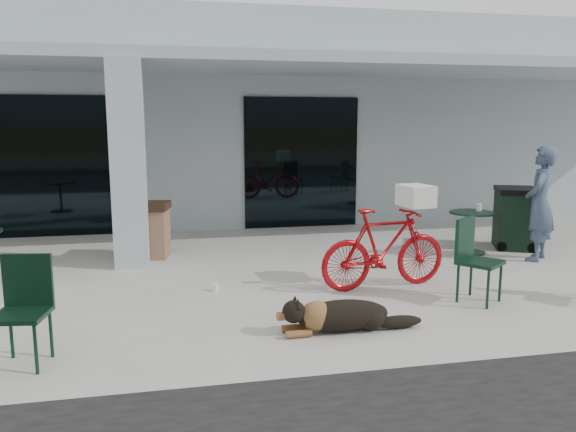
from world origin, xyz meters
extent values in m
plane|color=beige|center=(0.00, 0.00, 0.00)|extent=(80.00, 80.00, 0.00)
cube|color=#A5B4BA|center=(0.00, 8.50, 2.25)|extent=(22.00, 7.00, 4.50)
cube|color=black|center=(-3.20, 4.98, 1.35)|extent=(2.80, 0.06, 2.70)
cube|color=black|center=(1.80, 4.98, 1.35)|extent=(2.40, 0.06, 2.70)
cube|color=#A5B4BA|center=(-1.50, 2.30, 1.56)|extent=(0.50, 0.50, 3.12)
cube|color=#A5B4BA|center=(0.00, 3.60, 3.21)|extent=(22.00, 2.80, 0.18)
imported|color=#A20D11|center=(1.87, 0.40, 0.54)|extent=(1.86, 0.73, 1.09)
cube|color=white|center=(2.31, 0.46, 1.23)|extent=(0.41, 0.52, 0.28)
cylinder|color=white|center=(-0.35, 0.70, 0.05)|extent=(0.10, 0.10, 0.10)
imported|color=#3C4C65|center=(4.85, 1.36, 0.92)|extent=(0.79, 0.78, 1.84)
cylinder|color=white|center=(4.22, 2.08, 0.77)|extent=(0.10, 0.10, 0.12)
camera|label=1|loc=(-0.87, -6.45, 2.20)|focal=35.00mm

